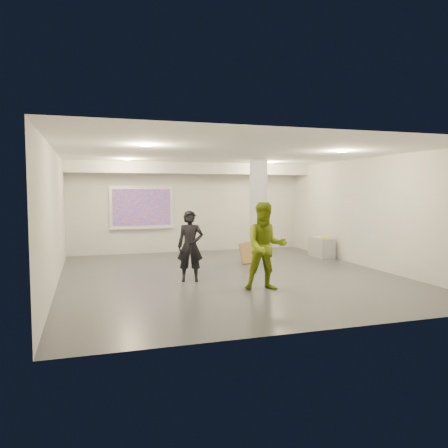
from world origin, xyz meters
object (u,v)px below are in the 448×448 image
object	(u,v)px
woman	(190,246)
projection_screen	(142,208)
credenza	(321,247)
column	(258,211)
man	(266,246)

from	to	relation	value
woman	projection_screen	bearing A→B (deg)	110.17
projection_screen	credenza	bearing A→B (deg)	-25.15
woman	credenza	bearing A→B (deg)	40.22
projection_screen	credenza	xyz separation A→B (m)	(5.32, -2.50, -1.22)
column	man	bearing A→B (deg)	-109.45
column	projection_screen	distance (m)	4.08
woman	man	size ratio (longest dim) A/B	0.88
projection_screen	woman	bearing A→B (deg)	-83.77
woman	column	bearing A→B (deg)	54.64
credenza	woman	distance (m)	5.37
column	credenza	xyz separation A→B (m)	(2.22, 0.16, -1.19)
projection_screen	man	xyz separation A→B (m)	(1.85, -6.20, -0.60)
credenza	woman	world-z (taller)	woman
column	credenza	size ratio (longest dim) A/B	2.82
column	woman	size ratio (longest dim) A/B	1.83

